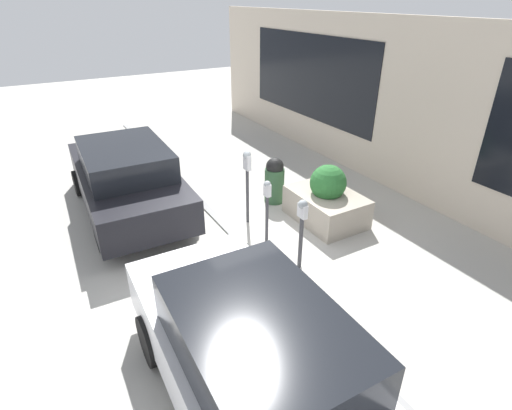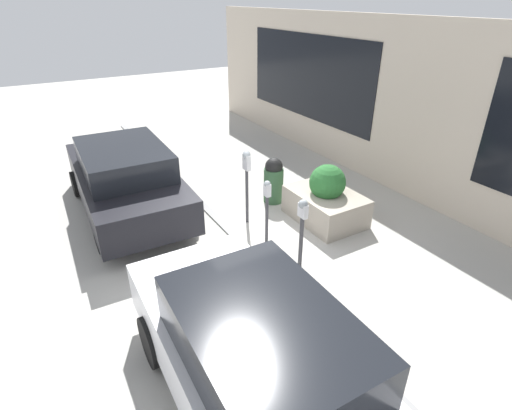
% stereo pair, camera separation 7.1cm
% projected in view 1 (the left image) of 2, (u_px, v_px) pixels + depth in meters
% --- Properties ---
extents(ground_plane, '(40.00, 40.00, 0.00)m').
position_uv_depth(ground_plane, '(250.00, 248.00, 7.75)').
color(ground_plane, '#ADAAA3').
extents(curb_strip, '(19.00, 0.16, 0.04)m').
position_uv_depth(curb_strip, '(247.00, 248.00, 7.71)').
color(curb_strip, gray).
rests_on(curb_strip, ground_plane).
extents(building_facade, '(19.00, 0.17, 3.99)m').
position_uv_depth(building_facade, '(427.00, 116.00, 8.79)').
color(building_facade, beige).
rests_on(building_facade, ground_plane).
extents(parking_meter_nearest, '(0.19, 0.16, 1.35)m').
position_uv_depth(parking_meter_nearest, '(302.00, 222.00, 6.79)').
color(parking_meter_nearest, '#38383D').
rests_on(parking_meter_nearest, ground_plane).
extents(parking_meter_second, '(0.15, 0.12, 1.34)m').
position_uv_depth(parking_meter_second, '(267.00, 202.00, 7.52)').
color(parking_meter_second, '#38383D').
rests_on(parking_meter_second, ground_plane).
extents(parking_meter_middle, '(0.19, 0.16, 1.62)m').
position_uv_depth(parking_meter_middle, '(247.00, 172.00, 8.11)').
color(parking_meter_middle, '#38383D').
rests_on(parking_meter_middle, ground_plane).
extents(planter_box, '(1.63, 1.18, 1.27)m').
position_uv_depth(planter_box, '(326.00, 200.00, 8.52)').
color(planter_box, '#A39989').
rests_on(planter_box, ground_plane).
extents(parked_car_front, '(4.30, 1.80, 1.62)m').
position_uv_depth(parked_car_front, '(254.00, 363.00, 4.30)').
color(parked_car_front, silver).
rests_on(parked_car_front, ground_plane).
extents(parked_car_middle, '(4.61, 2.04, 1.58)m').
position_uv_depth(parked_car_middle, '(127.00, 178.00, 8.75)').
color(parked_car_middle, black).
rests_on(parked_car_middle, ground_plane).
extents(trash_bin, '(0.46, 0.46, 1.09)m').
position_uv_depth(trash_bin, '(274.00, 180.00, 9.26)').
color(trash_bin, '#2D5133').
rests_on(trash_bin, ground_plane).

